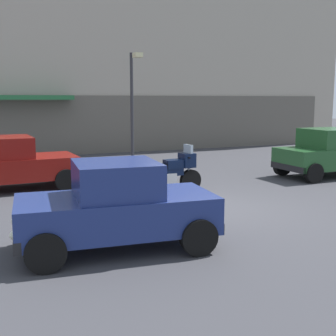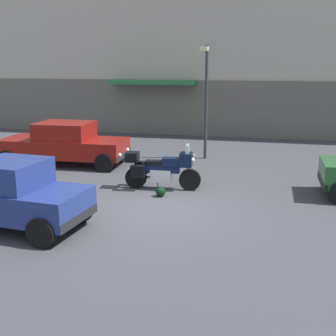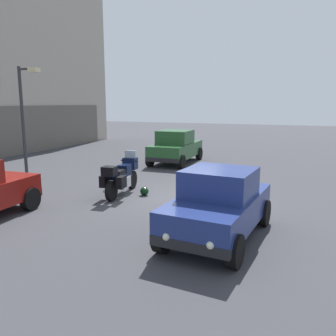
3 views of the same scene
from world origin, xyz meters
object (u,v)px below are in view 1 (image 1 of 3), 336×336
at_px(motorcycle, 164,172).
at_px(car_hatchback_near, 331,153).
at_px(car_compact_side, 117,206).
at_px(streetlamp_curbside, 133,98).
at_px(helmet, 181,194).

distance_m(motorcycle, car_hatchback_near, 6.42).
distance_m(car_hatchback_near, car_compact_side, 9.86).
xyz_separation_m(car_compact_side, streetlamp_curbside, (3.12, 8.21, 1.88)).
bearing_deg(car_compact_side, car_hatchback_near, -148.80).
height_order(motorcycle, car_hatchback_near, car_hatchback_near).
relative_size(car_hatchback_near, car_compact_side, 1.09).
height_order(helmet, streetlamp_curbside, streetlamp_curbside).
bearing_deg(streetlamp_curbside, motorcycle, -98.09).
bearing_deg(streetlamp_curbside, car_hatchback_near, -34.32).
bearing_deg(car_hatchback_near, helmet, -169.41).
relative_size(car_compact_side, streetlamp_curbside, 0.83).
xyz_separation_m(car_hatchback_near, car_compact_side, (-8.89, -4.27, -0.04)).
height_order(helmet, car_compact_side, car_compact_side).
distance_m(motorcycle, car_compact_side, 4.56).
bearing_deg(helmet, car_hatchback_near, 10.89).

